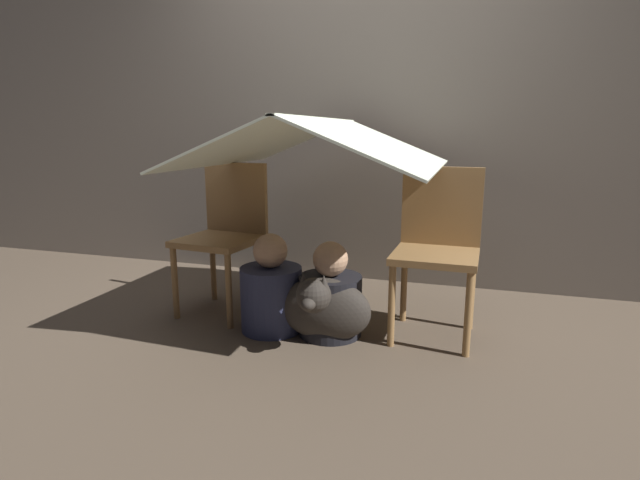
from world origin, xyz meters
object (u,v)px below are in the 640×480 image
(chair_left, at_px, (226,230))
(person_second, at_px, (330,299))
(chair_right, at_px, (437,243))
(person_front, at_px, (271,292))
(dog, at_px, (323,307))

(chair_left, relative_size, person_second, 1.74)
(chair_left, bearing_deg, chair_right, 6.73)
(chair_right, distance_m, person_front, 0.93)
(chair_right, distance_m, dog, 0.69)
(chair_right, height_order, dog, chair_right)
(chair_right, xyz_separation_m, dog, (-0.54, -0.31, -0.31))
(chair_left, distance_m, person_second, 0.80)
(person_front, relative_size, dog, 1.10)
(chair_left, xyz_separation_m, person_second, (0.71, -0.20, -0.30))
(chair_left, xyz_separation_m, chair_right, (1.24, 0.00, 0.00))
(chair_right, bearing_deg, person_front, -163.04)
(chair_right, height_order, person_second, chair_right)
(dog, bearing_deg, person_front, 166.52)
(chair_left, distance_m, dog, 0.83)
(person_second, distance_m, dog, 0.11)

